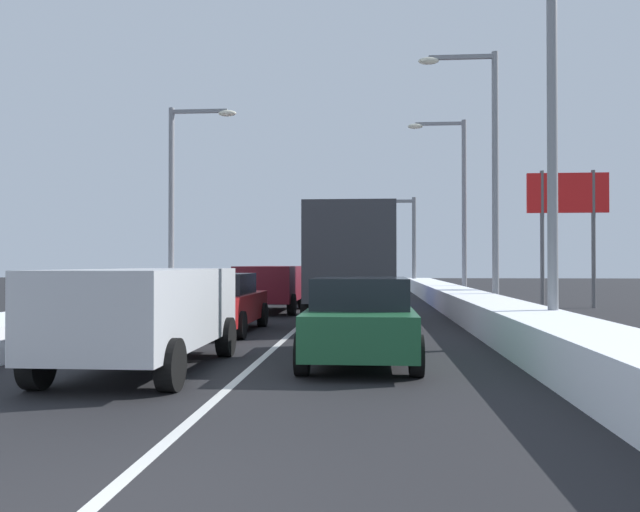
% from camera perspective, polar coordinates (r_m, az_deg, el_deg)
% --- Properties ---
extents(ground_plane, '(120.00, 120.00, 0.00)m').
position_cam_1_polar(ground_plane, '(20.11, -1.25, -5.71)').
color(ground_plane, black).
extents(lane_stripe_between_right_lane_and_center_lane, '(0.14, 42.99, 0.01)m').
position_cam_1_polar(lane_stripe_between_right_lane_and_center_lane, '(23.99, -0.31, -4.88)').
color(lane_stripe_between_right_lane_and_center_lane, silver).
rests_on(lane_stripe_between_right_lane_and_center_lane, ground).
extents(snow_bank_right_shoulder, '(1.57, 42.99, 0.77)m').
position_cam_1_polar(snow_bank_right_shoulder, '(24.10, 12.38, -3.94)').
color(snow_bank_right_shoulder, white).
rests_on(snow_bank_right_shoulder, ground).
extents(snow_bank_left_shoulder, '(1.91, 42.99, 0.67)m').
position_cam_1_polar(snow_bank_left_shoulder, '(24.97, -12.55, -3.94)').
color(snow_bank_left_shoulder, white).
rests_on(snow_bank_left_shoulder, ground).
extents(sedan_green_right_lane_nearest, '(2.00, 4.50, 1.51)m').
position_cam_1_polar(sedan_green_right_lane_nearest, '(11.66, 3.59, -5.58)').
color(sedan_green_right_lane_nearest, '#1E5633').
rests_on(sedan_green_right_lane_nearest, ground).
extents(box_truck_right_lane_second, '(2.53, 7.20, 3.36)m').
position_cam_1_polar(box_truck_right_lane_second, '(19.32, 2.89, -0.27)').
color(box_truck_right_lane_second, black).
rests_on(box_truck_right_lane_second, ground).
extents(suv_navy_right_lane_third, '(2.16, 4.90, 1.67)m').
position_cam_1_polar(suv_navy_right_lane_third, '(27.91, 4.31, -2.21)').
color(suv_navy_right_lane_third, navy).
rests_on(suv_navy_right_lane_third, ground).
extents(sedan_gray_right_lane_fourth, '(2.00, 4.50, 1.51)m').
position_cam_1_polar(sedan_gray_right_lane_fourth, '(34.79, 4.39, -2.33)').
color(sedan_gray_right_lane_fourth, slate).
rests_on(sedan_gray_right_lane_fourth, ground).
extents(suv_silver_center_lane_nearest, '(2.16, 4.90, 1.67)m').
position_cam_1_polar(suv_silver_center_lane_nearest, '(11.03, -15.14, -4.52)').
color(suv_silver_center_lane_nearest, '#B7BABF').
rests_on(suv_silver_center_lane_nearest, ground).
extents(sedan_red_center_lane_second, '(2.00, 4.50, 1.51)m').
position_cam_1_polar(sedan_red_center_lane_second, '(16.82, -9.00, -4.07)').
color(sedan_red_center_lane_second, maroon).
rests_on(sedan_red_center_lane_second, ground).
extents(suv_maroon_center_lane_third, '(2.16, 4.90, 1.67)m').
position_cam_1_polar(suv_maroon_center_lane_third, '(23.77, -4.31, -2.48)').
color(suv_maroon_center_lane_third, maroon).
rests_on(suv_maroon_center_lane_third, ground).
extents(sedan_tan_center_lane_fourth, '(2.00, 4.50, 1.51)m').
position_cam_1_polar(sedan_tan_center_lane_fourth, '(30.07, -2.44, -2.58)').
color(sedan_tan_center_lane_fourth, '#937F60').
rests_on(sedan_tan_center_lane_fourth, ground).
extents(traffic_light_gantry, '(7.54, 0.47, 6.20)m').
position_cam_1_polar(traffic_light_gantry, '(43.46, 5.24, 2.92)').
color(traffic_light_gantry, slate).
rests_on(traffic_light_gantry, ground).
extents(street_lamp_right_near, '(2.66, 0.36, 8.46)m').
position_cam_1_polar(street_lamp_right_near, '(14.87, 18.48, 12.12)').
color(street_lamp_right_near, gray).
rests_on(street_lamp_right_near, ground).
extents(street_lamp_right_mid, '(2.66, 0.36, 8.85)m').
position_cam_1_polar(street_lamp_right_mid, '(22.49, 14.36, 8.26)').
color(street_lamp_right_mid, gray).
rests_on(street_lamp_right_mid, ground).
extents(street_lamp_right_far, '(2.66, 0.36, 8.31)m').
position_cam_1_polar(street_lamp_right_far, '(30.13, 11.94, 5.43)').
color(street_lamp_right_far, gray).
rests_on(street_lamp_right_far, ground).
extents(street_lamp_left_mid, '(2.66, 0.36, 7.83)m').
position_cam_1_polar(street_lamp_left_mid, '(25.75, -12.18, 5.91)').
color(street_lamp_left_mid, gray).
rests_on(street_lamp_left_mid, ground).
extents(roadside_sign_right, '(3.20, 0.16, 5.50)m').
position_cam_1_polar(roadside_sign_right, '(27.73, 21.02, 4.03)').
color(roadside_sign_right, '#59595B').
rests_on(roadside_sign_right, ground).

